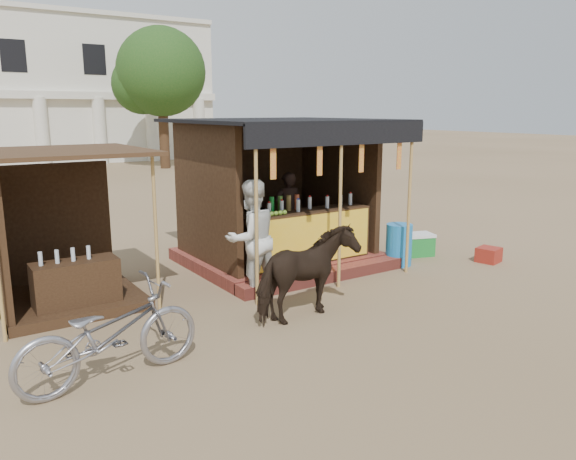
# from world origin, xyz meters

# --- Properties ---
(ground) EXTENTS (120.00, 120.00, 0.00)m
(ground) POSITION_xyz_m (0.00, 0.00, 0.00)
(ground) COLOR #846B4C
(ground) RESTS_ON ground
(main_stall) EXTENTS (3.60, 3.61, 2.78)m
(main_stall) POSITION_xyz_m (1.01, 3.36, 1.02)
(main_stall) COLOR brown
(main_stall) RESTS_ON ground
(secondary_stall) EXTENTS (2.40, 2.40, 2.38)m
(secondary_stall) POSITION_xyz_m (-3.17, 3.24, 0.85)
(secondary_stall) COLOR #3A2515
(secondary_stall) RESTS_ON ground
(cow) EXTENTS (1.66, 0.94, 1.32)m
(cow) POSITION_xyz_m (-0.31, 0.65, 0.66)
(cow) COLOR black
(cow) RESTS_ON ground
(motorbike) EXTENTS (2.16, 0.96, 1.10)m
(motorbike) POSITION_xyz_m (-3.21, 0.30, 0.55)
(motorbike) COLOR gray
(motorbike) RESTS_ON ground
(bystander) EXTENTS (0.98, 0.79, 1.89)m
(bystander) POSITION_xyz_m (-0.44, 2.00, 0.94)
(bystander) COLOR silver
(bystander) RESTS_ON ground
(blue_barrel) EXTENTS (0.63, 0.63, 0.80)m
(blue_barrel) POSITION_xyz_m (2.84, 2.00, 0.40)
(blue_barrel) COLOR blue
(blue_barrel) RESTS_ON ground
(red_crate) EXTENTS (0.50, 0.49, 0.29)m
(red_crate) POSITION_xyz_m (4.47, 1.16, 0.14)
(red_crate) COLOR maroon
(red_crate) RESTS_ON ground
(cooler) EXTENTS (0.75, 0.62, 0.46)m
(cooler) POSITION_xyz_m (3.67, 2.31, 0.23)
(cooler) COLOR #1C7E2D
(cooler) RESTS_ON ground
(tree) EXTENTS (4.50, 4.40, 7.00)m
(tree) POSITION_xyz_m (5.81, 22.14, 4.63)
(tree) COLOR #382314
(tree) RESTS_ON ground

